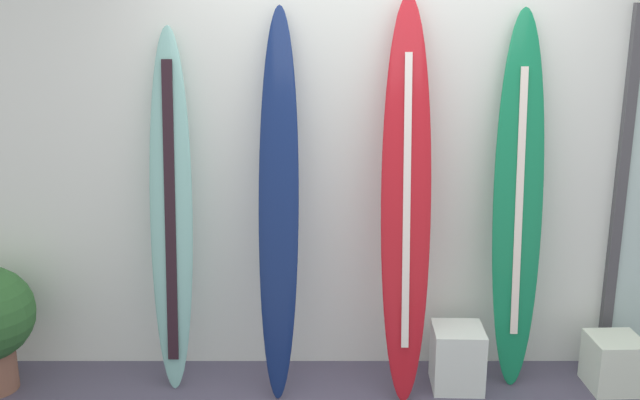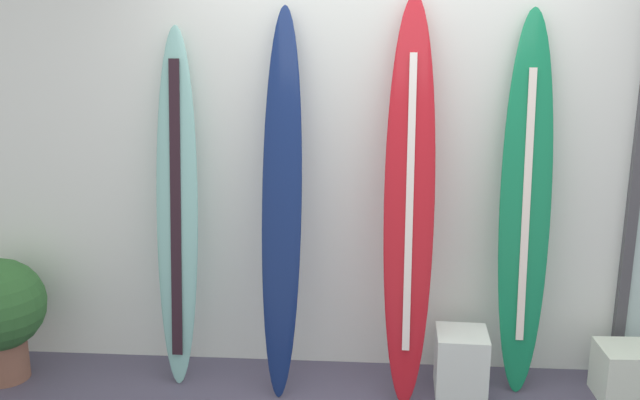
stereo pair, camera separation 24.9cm
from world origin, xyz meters
TOP-DOWN VIEW (x-y plane):
  - wall_back at (0.00, 1.30)m, footprint 7.20×0.20m
  - surfboard_seafoam at (-1.16, 1.00)m, footprint 0.24×0.34m
  - surfboard_navy at (-0.56, 0.94)m, footprint 0.24×0.46m
  - surfboard_crimson at (0.14, 0.92)m, footprint 0.29×0.49m
  - surfboard_emerald at (0.78, 1.02)m, footprint 0.28×0.30m
  - display_block_left at (0.46, 0.90)m, footprint 0.29×0.29m
  - display_block_center at (1.36, 0.88)m, footprint 0.30×0.30m

SIDE VIEW (x-z plane):
  - display_block_center at x=1.36m, z-range 0.00..0.31m
  - display_block_left at x=0.46m, z-range 0.00..0.36m
  - surfboard_seafoam at x=-1.16m, z-range -0.01..2.02m
  - surfboard_emerald at x=0.78m, z-range -0.02..2.12m
  - surfboard_navy at x=-0.56m, z-range 0.00..2.15m
  - surfboard_crimson at x=0.14m, z-range -0.01..2.19m
  - wall_back at x=0.00m, z-range 0.00..2.80m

